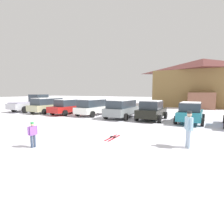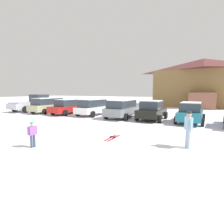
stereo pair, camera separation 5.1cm
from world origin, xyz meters
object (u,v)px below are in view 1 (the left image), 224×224
Objects in this scene: parked_beige_suv at (48,105)px; parked_teal_hatchback at (190,112)px; parked_red_sedan at (68,107)px; skier_adult_in_blue_parka at (189,127)px; parked_grey_wagon at (122,108)px; pickup_truck at (33,103)px; parked_black_sedan at (152,110)px; skier_child_in_purple_jacket at (33,133)px; parked_white_suv at (92,107)px; ski_lodge at (202,82)px; pair_of_skis at (113,138)px.

parked_beige_suv reaches higher than parked_teal_hatchback.
skier_adult_in_blue_parka is at bearing -27.42° from parked_red_sedan.
pickup_truck is (-13.10, 0.43, 0.06)m from parked_grey_wagon.
parked_black_sedan is 3.51× the size of skier_child_in_purple_jacket.
skier_child_in_purple_jacket is at bearing -153.03° from skier_adult_in_blue_parka.
parked_teal_hatchback is (15.70, 0.42, -0.11)m from parked_beige_suv.
skier_child_in_purple_jacket is at bearing -70.47° from parked_white_suv.
pickup_truck is (-3.44, 0.69, 0.04)m from parked_beige_suv.
ski_lodge is at bearing 61.38° from parked_white_suv.
skier_adult_in_blue_parka reaches higher than skier_child_in_purple_jacket.
skier_child_in_purple_jacket is at bearing -89.25° from parked_grey_wagon.
parked_white_suv is 10.90m from skier_child_in_purple_jacket.
skier_child_in_purple_jacket is (9.79, -9.85, -0.30)m from parked_beige_suv.
pickup_truck reaches higher than parked_red_sedan.
parked_beige_suv is at bearing 134.82° from skier_child_in_purple_jacket.
ski_lodge reaches higher than parked_teal_hatchback.
parked_red_sedan is 4.04× the size of skier_child_in_purple_jacket.
pickup_truck is (-19.70, -18.25, -3.10)m from ski_lodge.
parked_grey_wagon is at bearing -176.77° from parked_black_sedan.
parked_grey_wagon is at bearing 1.59° from parked_beige_suv.
parked_white_suv is (-10.11, -18.53, -3.16)m from ski_lodge.
parked_black_sedan is at bearing -0.95° from pickup_truck.
parked_teal_hatchback is (-0.56, -18.53, -3.25)m from ski_lodge.
skier_adult_in_blue_parka is (-0.22, -25.62, -3.15)m from ski_lodge.
parked_black_sedan is at bearing 2.22° from parked_red_sedan.
parked_beige_suv is 0.81× the size of pickup_truck.
parked_white_suv is 0.96× the size of parked_grey_wagon.
parked_grey_wagon is at bearing -178.57° from parked_teal_hatchback.
parked_grey_wagon is at bearing -109.46° from ski_lodge.
pickup_truck is 20.83m from skier_adult_in_blue_parka.
parked_white_suv is at bearing -179.92° from parked_black_sedan.
ski_lodge is 3.32× the size of parked_red_sedan.
parked_white_suv reaches higher than skier_child_in_purple_jacket.
parked_beige_suv is at bearing -178.81° from parked_red_sedan.
parked_white_suv is 12.17m from skier_adult_in_blue_parka.
pair_of_skis is (12.26, -6.74, -0.94)m from parked_beige_suv.
parked_teal_hatchback is at bearing -0.01° from parked_white_suv.
parked_beige_suv is 1.10× the size of parked_teal_hatchback.
pair_of_skis is (-0.26, -7.17, -0.85)m from parked_black_sedan.
pair_of_skis is at bearing -92.08° from parked_black_sedan.
parked_teal_hatchback is at bearing 92.74° from skier_adult_in_blue_parka.
parked_teal_hatchback is at bearing 60.11° from skier_child_in_purple_jacket.
pickup_truck is at bearing 154.66° from pair_of_skis.
ski_lodge is at bearing 81.14° from pair_of_skis.
skier_adult_in_blue_parka is at bearing -22.60° from parked_beige_suv.
pickup_truck is at bearing 141.45° from skier_child_in_purple_jacket.
parked_white_suv is at bearing 130.46° from pair_of_skis.
parked_black_sedan is (2.86, 0.16, -0.07)m from parked_grey_wagon.
parked_grey_wagon is 10.13m from skier_child_in_purple_jacket.
parked_beige_suv is at bearing -11.39° from pickup_truck.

